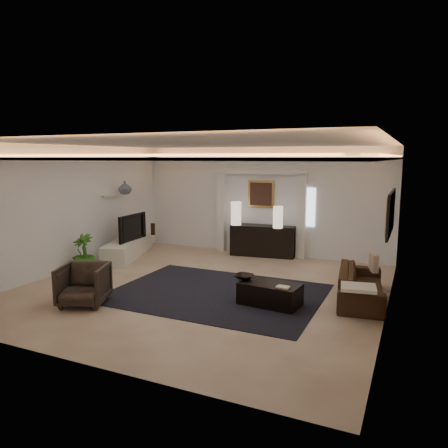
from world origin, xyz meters
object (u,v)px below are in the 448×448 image
at_px(coffee_table, 270,294).
at_px(armchair, 84,285).
at_px(sofa, 361,284).
at_px(console, 263,241).

relative_size(coffee_table, armchair, 1.31).
bearing_deg(sofa, console, 39.86).
relative_size(console, sofa, 0.85).
height_order(console, coffee_table, console).
height_order(sofa, coffee_table, sofa).
relative_size(console, coffee_table, 1.60).
bearing_deg(armchair, console, 50.47).
distance_m(console, coffee_table, 3.91).
bearing_deg(coffee_table, sofa, 39.76).
xyz_separation_m(coffee_table, armchair, (-3.06, -1.37, 0.17)).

